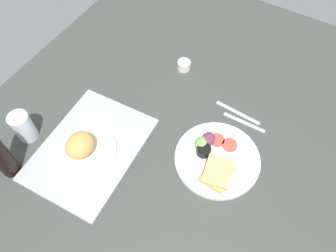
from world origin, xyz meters
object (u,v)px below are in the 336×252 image
object	(u,v)px
drinking_glass	(23,127)
fork	(244,122)
bread_plate_near	(83,148)
knife	(238,113)
espresso_cup	(184,65)
plate_with_salad	(216,159)
serving_tray	(90,149)

from	to	relation	value
drinking_glass	fork	distance (cm)	82.46
bread_plate_near	knife	world-z (taller)	bread_plate_near
bread_plate_near	fork	size ratio (longest dim) A/B	1.28
espresso_cup	plate_with_salad	bearing A→B (deg)	-136.76
drinking_glass	espresso_cup	size ratio (longest dim) A/B	2.19
serving_tray	espresso_cup	size ratio (longest dim) A/B	8.04
bread_plate_near	espresso_cup	size ratio (longest dim) A/B	3.89
serving_tray	fork	bearing A→B (deg)	-47.61
plate_with_salad	espresso_cup	distance (cm)	46.06
espresso_cup	serving_tray	bearing A→B (deg)	169.47
drinking_glass	fork	bearing A→B (deg)	-55.41
espresso_cup	drinking_glass	bearing A→B (deg)	150.48
serving_tray	knife	distance (cm)	58.57
drinking_glass	knife	world-z (taller)	drinking_glass
knife	plate_with_salad	bearing A→B (deg)	97.64
knife	espresso_cup	bearing A→B (deg)	-14.52
knife	drinking_glass	bearing A→B (deg)	41.74
bread_plate_near	espresso_cup	bearing A→B (deg)	-10.63
bread_plate_near	fork	bearing A→B (deg)	-46.38
plate_with_salad	espresso_cup	bearing A→B (deg)	43.24
knife	bread_plate_near	bearing A→B (deg)	52.07
serving_tray	bread_plate_near	world-z (taller)	bread_plate_near
drinking_glass	espresso_cup	distance (cm)	68.62
plate_with_salad	drinking_glass	xyz separation A→B (cm)	(-26.05, 65.31, 4.50)
bread_plate_near	drinking_glass	world-z (taller)	drinking_glass
plate_with_salad	drinking_glass	bearing A→B (deg)	111.75
plate_with_salad	serving_tray	bearing A→B (deg)	115.03
fork	knife	bearing A→B (deg)	-37.47
espresso_cup	fork	size ratio (longest dim) A/B	0.33
serving_tray	fork	distance (cm)	59.29
drinking_glass	serving_tray	bearing A→B (deg)	-74.30
serving_tray	fork	xyz separation A→B (cm)	(39.97, -43.79, -0.55)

